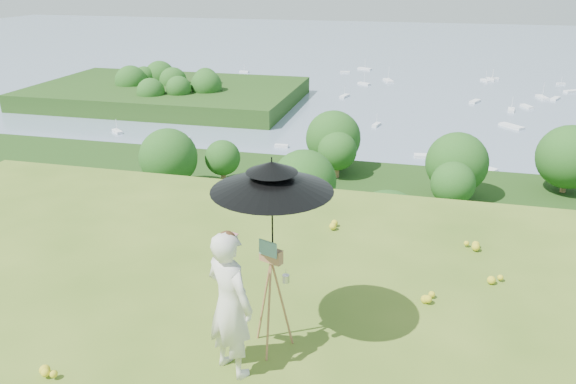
% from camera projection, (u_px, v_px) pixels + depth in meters
% --- Properties ---
extents(shoreline_tier, '(170.00, 28.00, 8.00)m').
position_uv_depth(shoreline_tier, '(392.00, 249.00, 86.85)').
color(shoreline_tier, '#74695D').
rests_on(shoreline_tier, bay_water).
extents(bay_water, '(700.00, 700.00, 0.00)m').
position_uv_depth(bay_water, '(420.00, 68.00, 235.01)').
color(bay_water, '#7287A2').
rests_on(bay_water, ground).
extents(peninsula, '(90.00, 60.00, 12.00)m').
position_uv_depth(peninsula, '(166.00, 85.00, 173.09)').
color(peninsula, '#16340E').
rests_on(peninsula, bay_water).
extents(slope_trees, '(110.00, 50.00, 6.00)m').
position_uv_depth(slope_trees, '(373.00, 240.00, 43.00)').
color(slope_trees, '#205218').
rests_on(slope_trees, forest_slope).
extents(harbor_town, '(110.00, 22.00, 5.00)m').
position_uv_depth(harbor_town, '(395.00, 211.00, 84.45)').
color(harbor_town, silver).
rests_on(harbor_town, shoreline_tier).
extents(moored_boats, '(140.00, 140.00, 0.70)m').
position_uv_depth(moored_boats, '(370.00, 107.00, 166.36)').
color(moored_boats, white).
rests_on(moored_boats, bay_water).
extents(painter, '(0.77, 0.69, 1.78)m').
position_uv_depth(painter, '(230.00, 304.00, 6.23)').
color(painter, silver).
rests_on(painter, ground).
extents(field_easel, '(0.73, 0.73, 1.48)m').
position_uv_depth(field_easel, '(272.00, 295.00, 6.66)').
color(field_easel, '#A76E46').
rests_on(field_easel, ground).
extents(sun_umbrella, '(1.72, 1.72, 1.24)m').
position_uv_depth(sun_umbrella, '(272.00, 210.00, 6.28)').
color(sun_umbrella, black).
rests_on(sun_umbrella, field_easel).
extents(painter_cap, '(0.27, 0.29, 0.10)m').
position_uv_depth(painter_cap, '(227.00, 236.00, 5.92)').
color(painter_cap, '#E17B85').
rests_on(painter_cap, painter).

